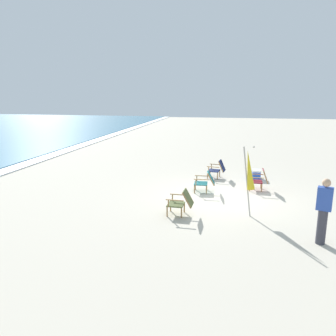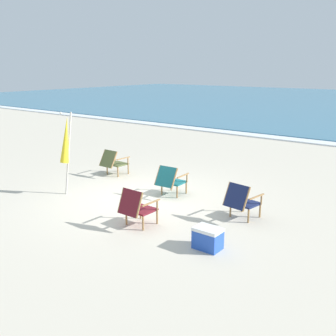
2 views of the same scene
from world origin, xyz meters
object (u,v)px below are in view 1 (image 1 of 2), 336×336
beach_chair_front_right (181,201)px  beach_chair_far_center (218,168)px  umbrella_furled_yellow (249,171)px  beach_chair_mid_center (205,181)px  cooler_box (256,174)px  person_near_chairs (323,211)px  beach_chair_back_left (260,179)px

beach_chair_front_right → beach_chair_far_center: bearing=-10.1°
umbrella_furled_yellow → beach_chair_mid_center: bearing=33.1°
beach_chair_mid_center → cooler_box: size_ratio=1.60×
beach_chair_mid_center → cooler_box: beach_chair_mid_center is taller
beach_chair_far_center → person_near_chairs: person_near_chairs is taller
beach_chair_mid_center → beach_chair_front_right: size_ratio=1.00×
umbrella_furled_yellow → beach_chair_front_right: bearing=99.4°
beach_chair_back_left → beach_chair_front_right: beach_chair_back_left is taller
beach_chair_back_left → beach_chair_mid_center: size_ratio=1.04×
beach_chair_far_center → beach_chair_front_right: bearing=169.9°
beach_chair_back_left → beach_chair_front_right: bearing=141.8°
cooler_box → beach_chair_mid_center: bearing=139.8°
beach_chair_back_left → cooler_box: 1.70m
beach_chair_back_left → person_near_chairs: 4.58m
beach_chair_mid_center → cooler_box: (2.33, -1.97, -0.22)m
beach_chair_front_right → person_near_chairs: bearing=-109.0°
beach_chair_mid_center → person_near_chairs: person_near_chairs is taller
beach_chair_back_left → umbrella_furled_yellow: bearing=168.8°
beach_chair_back_left → cooler_box: beach_chair_back_left is taller
beach_chair_back_left → cooler_box: size_ratio=1.66×
beach_chair_front_right → cooler_box: bearing=-27.0°
beach_chair_back_left → beach_chair_far_center: size_ratio=1.01×
person_near_chairs → cooler_box: bearing=10.6°
beach_chair_front_right → person_near_chairs: 3.85m
person_near_chairs → cooler_box: size_ratio=3.33×
beach_chair_mid_center → cooler_box: 3.06m
beach_chair_front_right → umbrella_furled_yellow: umbrella_furled_yellow is taller
person_near_chairs → beach_chair_far_center: bearing=25.2°
beach_chair_far_center → beach_chair_mid_center: (-2.15, 0.33, -0.00)m
beach_chair_front_right → cooler_box: size_ratio=1.60×
beach_chair_back_left → person_near_chairs: size_ratio=0.50×
beach_chair_far_center → beach_chair_mid_center: beach_chair_far_center is taller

